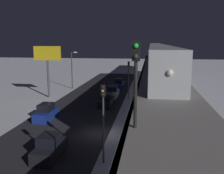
{
  "coord_description": "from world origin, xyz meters",
  "views": [
    {
      "loc": [
        -5.09,
        25.25,
        9.67
      ],
      "look_at": [
        1.3,
        -17.29,
        1.94
      ],
      "focal_mm": 40.64,
      "sensor_mm": 36.0,
      "label": 1
    }
  ],
  "objects": [
    {
      "name": "sedan_black_2",
      "position": [
        3.14,
        6.09,
        0.8
      ],
      "size": [
        1.8,
        4.1,
        1.97
      ],
      "rotation": [
        0.0,
        0.0,
        3.14
      ],
      "color": "black",
      "rests_on": "ground_plane"
    },
    {
      "name": "rail_signal",
      "position": [
        -4.47,
        13.92,
        8.44
      ],
      "size": [
        0.36,
        0.41,
        4.0
      ],
      "color": "black",
      "rests_on": "elevated_railway"
    },
    {
      "name": "avenue_asphalt",
      "position": [
        4.54,
        0.0,
        0.0
      ],
      "size": [
        11.0,
        102.62,
        0.01
      ],
      "primitive_type": "cube",
      "color": "#28282D",
      "rests_on": "ground_plane"
    },
    {
      "name": "traffic_light_mid",
      "position": [
        -1.56,
        -17.0,
        4.2
      ],
      "size": [
        0.32,
        0.44,
        6.4
      ],
      "color": "#2D2D2D",
      "rests_on": "ground_plane"
    },
    {
      "name": "subway_train",
      "position": [
        -6.44,
        -29.18,
        7.49
      ],
      "size": [
        2.94,
        74.07,
        3.4
      ],
      "color": "#B7BABF",
      "rests_on": "elevated_railway"
    },
    {
      "name": "sedan_blue_2",
      "position": [
        7.74,
        -4.11,
        0.8
      ],
      "size": [
        1.8,
        4.5,
        1.97
      ],
      "color": "navy",
      "rests_on": "ground_plane"
    },
    {
      "name": "commercial_billboard",
      "position": [
        12.38,
        -16.31,
        6.83
      ],
      "size": [
        4.8,
        0.36,
        8.9
      ],
      "color": "#4C4C51",
      "rests_on": "ground_plane"
    },
    {
      "name": "street_lamp_far",
      "position": [
        10.61,
        -25.0,
        4.81
      ],
      "size": [
        1.35,
        0.44,
        7.65
      ],
      "color": "#38383D",
      "rests_on": "ground_plane"
    },
    {
      "name": "sedan_black",
      "position": [
        1.34,
        -11.71,
        0.8
      ],
      "size": [
        1.8,
        4.38,
        1.97
      ],
      "rotation": [
        0.0,
        0.0,
        3.14
      ],
      "color": "black",
      "rests_on": "ground_plane"
    },
    {
      "name": "elevated_railway",
      "position": [
        -6.34,
        0.0,
        4.92
      ],
      "size": [
        5.0,
        102.62,
        5.71
      ],
      "color": "gray",
      "rests_on": "ground_plane"
    },
    {
      "name": "traffic_light_near",
      "position": [
        -1.56,
        6.41,
        4.2
      ],
      "size": [
        0.32,
        0.44,
        6.4
      ],
      "color": "#2D2D2D",
      "rests_on": "ground_plane"
    },
    {
      "name": "ground_plane",
      "position": [
        0.0,
        0.0,
        0.0
      ],
      "size": [
        240.0,
        240.0,
        0.0
      ],
      "primitive_type": "plane",
      "color": "white"
    },
    {
      "name": "sedan_white",
      "position": [
        1.34,
        -18.2,
        0.8
      ],
      "size": [
        1.8,
        4.56,
        1.97
      ],
      "rotation": [
        0.0,
        0.0,
        3.14
      ],
      "color": "silver",
      "rests_on": "ground_plane"
    },
    {
      "name": "sedan_blue",
      "position": [
        1.34,
        -27.53,
        0.78
      ],
      "size": [
        1.91,
        4.09,
        1.97
      ],
      "rotation": [
        0.0,
        0.0,
        3.14
      ],
      "color": "navy",
      "rests_on": "ground_plane"
    },
    {
      "name": "traffic_light_far",
      "position": [
        -1.56,
        -40.41,
        4.2
      ],
      "size": [
        0.32,
        0.44,
        6.4
      ],
      "color": "#2D2D2D",
      "rests_on": "ground_plane"
    }
  ]
}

